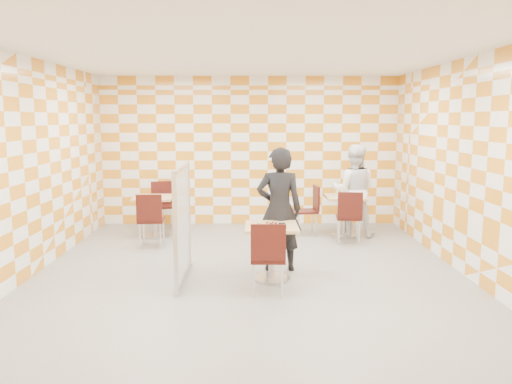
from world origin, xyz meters
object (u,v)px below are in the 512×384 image
partition (183,223)px  soda_bottle (353,190)px  chair_empty_near (150,216)px  sport_bottle (337,191)px  second_table (345,209)px  empty_table (154,209)px  chair_second_front (349,213)px  man_white (354,191)px  main_table (272,243)px  man_dark (279,209)px  chair_second_side (311,206)px  chair_main_front (268,253)px  chair_empty_far (163,201)px

partition → soda_bottle: partition is taller
chair_empty_near → soda_bottle: (3.57, 0.93, 0.31)m
partition → sport_bottle: partition is taller
chair_empty_near → sport_bottle: bearing=15.3°
second_table → empty_table: 3.50m
second_table → chair_second_front: chair_second_front is taller
chair_second_front → man_white: bearing=73.0°
second_table → chair_empty_near: chair_empty_near is taller
main_table → partition: 1.22m
empty_table → sport_bottle: bearing=1.6°
second_table → man_dark: 2.48m
empty_table → chair_second_side: size_ratio=0.81×
empty_table → sport_bottle: size_ratio=3.75×
main_table → sport_bottle: (1.32, 2.59, 0.33)m
chair_second_front → man_white: (0.19, 0.64, 0.30)m
chair_main_front → sport_bottle: (1.39, 3.22, 0.29)m
chair_empty_far → empty_table: bearing=-92.3°
second_table → chair_second_front: size_ratio=0.81×
chair_empty_near → man_white: man_white is taller
chair_second_side → chair_empty_near: (-2.79, -0.92, 0.00)m
main_table → chair_main_front: size_ratio=0.81×
chair_second_side → chair_empty_far: bearing=167.5°
main_table → man_white: man_white is taller
second_table → chair_second_front: bearing=-93.2°
second_table → man_dark: bearing=-122.8°
chair_second_front → chair_empty_far: same height
chair_second_front → chair_empty_far: bearing=158.9°
chair_second_front → chair_main_front: bearing=-120.4°
chair_second_front → chair_empty_far: size_ratio=1.00×
main_table → chair_empty_near: 2.59m
man_white → sport_bottle: (-0.30, 0.04, -0.01)m
soda_bottle → sport_bottle: bearing=-174.1°
man_dark → second_table: bearing=-122.7°
second_table → partition: partition is taller
chair_main_front → partition: 1.31m
chair_empty_near → soda_bottle: size_ratio=4.02×
empty_table → soda_bottle: bearing=1.9°
chair_second_side → man_dark: size_ratio=0.52×
chair_second_side → partition: size_ratio=0.60×
chair_second_front → chair_empty_near: bearing=-176.3°
chair_second_side → partition: bearing=-127.9°
second_table → chair_main_front: size_ratio=0.81×
chair_second_front → partition: size_ratio=0.60×
chair_main_front → man_white: 3.61m
partition → soda_bottle: 3.83m
man_white → chair_empty_near: bearing=24.2°
partition → chair_empty_near: bearing=114.5°
second_table → chair_empty_far: size_ratio=0.81×
second_table → sport_bottle: size_ratio=3.75×
main_table → empty_table: 3.23m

